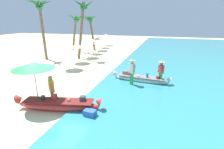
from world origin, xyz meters
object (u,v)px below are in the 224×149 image
(boat_red_foreground, at_px, (59,104))
(boat_white_midground, at_px, (140,79))
(palm_tree_far_behind, at_px, (40,10))
(person_vendor_hatted, at_px, (132,70))
(palm_tree_tall_inland, at_px, (76,21))
(cooler_box, at_px, (90,114))
(palm_tree_leaning_seaward, at_px, (90,21))
(person_tourist_customer, at_px, (52,89))
(patio_umbrella_large, at_px, (33,66))
(palm_tree_mid_cluster, at_px, (83,12))
(person_vendor_assistant, at_px, (161,71))

(boat_red_foreground, relative_size, boat_white_midground, 1.04)
(palm_tree_far_behind, bearing_deg, boat_white_midground, -21.36)
(palm_tree_far_behind, bearing_deg, person_vendor_hatted, -26.13)
(palm_tree_tall_inland, bearing_deg, cooler_box, -60.38)
(palm_tree_leaning_seaward, xyz_separation_m, palm_tree_far_behind, (-2.48, -7.10, 1.17))
(person_vendor_hatted, distance_m, cooler_box, 4.73)
(person_tourist_customer, bearing_deg, palm_tree_tall_inland, 113.32)
(palm_tree_far_behind, bearing_deg, patio_umbrella_large, -54.48)
(palm_tree_mid_cluster, bearing_deg, patio_umbrella_large, -76.84)
(person_tourist_customer, relative_size, palm_tree_far_behind, 0.25)
(person_tourist_customer, bearing_deg, palm_tree_leaning_seaward, 107.02)
(palm_tree_far_behind, bearing_deg, person_vendor_assistant, -19.59)
(palm_tree_tall_inland, bearing_deg, person_vendor_assistant, -41.05)
(person_vendor_assistant, bearing_deg, palm_tree_mid_cluster, 145.22)
(boat_red_foreground, height_order, person_vendor_assistant, person_vendor_assistant)
(palm_tree_tall_inland, relative_size, palm_tree_mid_cluster, 0.81)
(palm_tree_leaning_seaward, bearing_deg, person_vendor_assistant, -48.62)
(boat_red_foreground, distance_m, palm_tree_far_behind, 13.53)
(palm_tree_leaning_seaward, bearing_deg, person_vendor_hatted, -55.93)
(person_vendor_hatted, distance_m, palm_tree_tall_inland, 15.02)
(palm_tree_tall_inland, height_order, palm_tree_leaning_seaward, palm_tree_tall_inland)
(person_vendor_hatted, height_order, palm_tree_far_behind, palm_tree_far_behind)
(person_vendor_hatted, relative_size, cooler_box, 3.47)
(boat_red_foreground, xyz_separation_m, patio_umbrella_large, (-1.29, 0.09, 1.84))
(palm_tree_mid_cluster, bearing_deg, boat_white_midground, -39.21)
(patio_umbrella_large, distance_m, palm_tree_mid_cluster, 11.56)
(person_vendor_hatted, bearing_deg, boat_red_foreground, -122.99)
(palm_tree_mid_cluster, xyz_separation_m, cooler_box, (5.61, -11.22, -4.80))
(boat_red_foreground, xyz_separation_m, person_vendor_assistant, (4.62, 5.11, 0.71))
(person_vendor_assistant, distance_m, cooler_box, 6.11)
(person_vendor_assistant, xyz_separation_m, cooler_box, (-2.84, -5.35, -0.80))
(palm_tree_tall_inland, relative_size, palm_tree_leaning_seaward, 1.03)
(person_vendor_hatted, bearing_deg, cooler_box, -102.64)
(boat_red_foreground, distance_m, person_vendor_assistant, 6.93)
(palm_tree_tall_inland, distance_m, palm_tree_far_behind, 5.84)
(boat_white_midground, distance_m, person_tourist_customer, 6.22)
(boat_white_midground, distance_m, palm_tree_leaning_seaward, 15.06)
(person_vendor_assistant, distance_m, palm_tree_mid_cluster, 11.05)
(person_tourist_customer, distance_m, palm_tree_tall_inland, 16.50)
(palm_tree_far_behind, height_order, cooler_box, palm_tree_far_behind)
(person_tourist_customer, distance_m, cooler_box, 2.57)
(palm_tree_leaning_seaward, height_order, palm_tree_mid_cluster, palm_tree_mid_cluster)
(boat_white_midground, relative_size, palm_tree_mid_cluster, 0.67)
(person_tourist_customer, bearing_deg, boat_red_foreground, -31.86)
(person_tourist_customer, xyz_separation_m, palm_tree_tall_inland, (-6.41, 14.88, 3.16))
(boat_white_midground, height_order, palm_tree_far_behind, palm_tree_far_behind)
(boat_white_midground, bearing_deg, patio_umbrella_large, -131.71)
(boat_white_midground, xyz_separation_m, person_vendor_hatted, (-0.47, -0.90, 0.83))
(person_vendor_hatted, bearing_deg, person_vendor_assistant, 24.07)
(person_tourist_customer, height_order, palm_tree_mid_cluster, palm_tree_mid_cluster)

